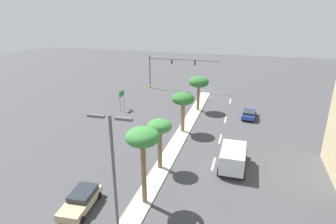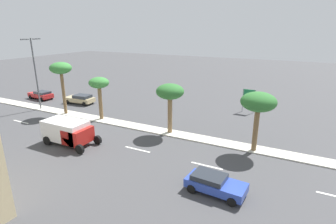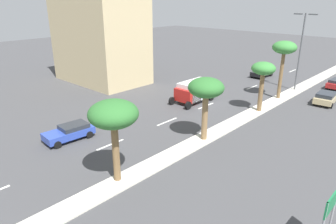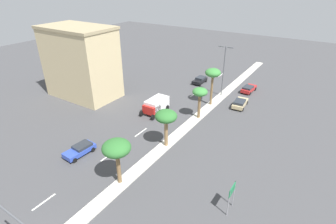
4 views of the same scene
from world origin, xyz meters
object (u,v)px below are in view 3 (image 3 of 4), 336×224
Objects in this scene: palm_tree_rear at (206,90)px; sedan_black_trailing at (262,72)px; commercial_building at (100,35)px; palm_tree_left at (263,71)px; directional_road_sign at (330,210)px; palm_tree_far at (284,50)px; box_truck at (194,91)px; sedan_tan_far at (326,97)px; sedan_blue_leading at (70,132)px; palm_tree_right at (113,116)px; street_lamp_rear at (301,46)px.

palm_tree_rear is 26.03m from sedan_black_trailing.
commercial_building is 23.95m from palm_tree_left.
palm_tree_rear reaches higher than directional_road_sign.
sedan_black_trailing is (-7.23, 14.88, -3.81)m from palm_tree_left.
sedan_black_trailing is at bearing 126.74° from palm_tree_far.
box_truck is at bearing -163.27° from palm_tree_left.
palm_tree_rear is 15.75m from palm_tree_far.
sedan_tan_far is 1.13× the size of sedan_black_trailing.
commercial_building is 1.99× the size of palm_tree_far.
palm_tree_left is at bearing -64.09° from sedan_black_trailing.
palm_tree_rear is 12.32m from sedan_blue_leading.
sedan_blue_leading is (-8.21, 1.28, -4.02)m from palm_tree_right.
street_lamp_rear is 2.10× the size of sedan_tan_far.
box_truck reaches higher than sedan_black_trailing.
palm_tree_right reaches higher than palm_tree_rear.
palm_tree_far is 1.68× the size of sedan_black_trailing.
sedan_tan_far is at bearing 22.37° from commercial_building.
palm_tree_rear is at bearing -46.69° from box_truck.
palm_tree_right is 1.03× the size of palm_tree_rear.
sedan_tan_far is (27.99, 11.52, -5.99)m from commercial_building.
commercial_building is 3.19× the size of sedan_blue_leading.
commercial_building is 2.52× the size of palm_tree_rear.
directional_road_sign is 0.57× the size of box_truck.
palm_tree_left is 10.97m from street_lamp_rear.
directional_road_sign reaches higher than sedan_black_trailing.
sedan_blue_leading is at bearing -92.67° from sedan_black_trailing.
palm_tree_right is 0.57× the size of street_lamp_rear.
palm_tree_far is at bearing -53.26° from sedan_black_trailing.
palm_tree_rear is (-11.79, 6.16, 2.22)m from directional_road_sign.
palm_tree_rear is at bearing -88.74° from palm_tree_far.
palm_tree_right is at bearing -166.20° from directional_road_sign.
street_lamp_rear reaches higher than sedan_blue_leading.
palm_tree_right reaches higher than sedan_tan_far.
palm_tree_left is 8.30m from box_truck.
street_lamp_rear reaches higher than box_truck.
palm_tree_left reaches higher than sedan_black_trailing.
sedan_blue_leading is 0.77× the size of box_truck.
palm_tree_right is at bearing -91.64° from palm_tree_left.
commercial_building is 2.44× the size of palm_tree_right.
street_lamp_rear reaches higher than sedan_black_trailing.
palm_tree_far is at bearing 91.26° from palm_tree_rear.
street_lamp_rear is 9.41m from sedan_black_trailing.
directional_road_sign is 0.69× the size of sedan_tan_far.
palm_tree_far is at bearing -156.54° from sedan_tan_far.
palm_tree_rear is 1.02× the size of palm_tree_left.
sedan_blue_leading is (-20.43, -1.73, -1.65)m from directional_road_sign.
directional_road_sign is at bearing 4.83° from sedan_blue_leading.
palm_tree_rear reaches higher than sedan_blue_leading.
box_truck is (16.24, 1.38, -5.41)m from commercial_building.
directional_road_sign is at bearing -65.75° from street_lamp_rear.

